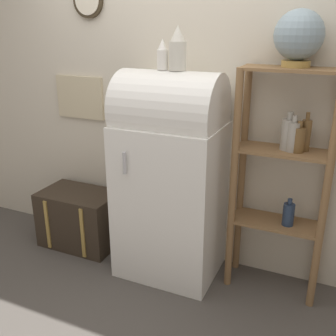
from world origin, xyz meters
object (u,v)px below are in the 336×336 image
object	(u,v)px
refrigerator	(170,176)
suitcase_trunk	(80,218)
vase_left	(162,56)
globe	(299,36)
vase_center	(178,50)

from	to	relation	value
refrigerator	suitcase_trunk	bearing A→B (deg)	177.85
vase_left	globe	bearing A→B (deg)	10.47
globe	suitcase_trunk	bearing A→B (deg)	-176.06
suitcase_trunk	vase_left	distance (m)	1.62
refrigerator	vase_left	world-z (taller)	vase_left
suitcase_trunk	globe	xyz separation A→B (m)	(1.65, 0.11, 1.52)
vase_center	refrigerator	bearing A→B (deg)	-176.07
suitcase_trunk	vase_left	bearing A→B (deg)	-2.80
suitcase_trunk	globe	world-z (taller)	globe
vase_left	vase_center	distance (m)	0.11
vase_left	refrigerator	bearing A→B (deg)	8.09
vase_center	suitcase_trunk	bearing A→B (deg)	178.19
suitcase_trunk	refrigerator	bearing A→B (deg)	-2.15
refrigerator	suitcase_trunk	world-z (taller)	refrigerator
globe	vase_center	bearing A→B (deg)	-168.90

